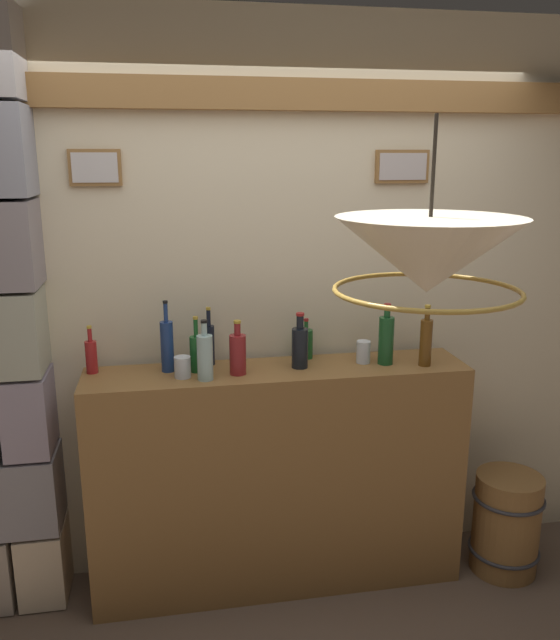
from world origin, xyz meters
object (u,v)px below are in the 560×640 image
Objects in this scene: liquor_bottle_rye at (306,343)px; pendant_lamp at (428,257)px; liquor_bottle_vodka at (238,353)px; wooden_barrel at (506,523)px; glass_tumbler_highball at (183,367)px; liquor_bottle_sherry at (197,353)px; liquor_bottle_tequila at (209,343)px; liquor_bottle_vermouth at (426,341)px; glass_tumbler_rocks at (363,352)px; liquor_bottle_bourbon at (205,356)px; liquor_bottle_whiskey at (300,346)px; liquor_bottle_rum at (91,356)px; liquor_bottle_gin at (386,339)px; liquor_bottle_amaro at (167,345)px.

pendant_lamp is (0.14, -1.10, 0.59)m from liquor_bottle_rye.
liquor_bottle_vodka is 1.68m from wooden_barrel.
glass_tumbler_highball is at bearing -163.50° from liquor_bottle_rye.
liquor_bottle_sherry is 0.12m from liquor_bottle_tequila.
liquor_bottle_sherry is at bearing 174.47° from liquor_bottle_vermouth.
glass_tumbler_rocks is 1.16m from pendant_lamp.
liquor_bottle_bourbon is 1.05m from liquor_bottle_vermouth.
liquor_bottle_sherry reaches higher than wooden_barrel.
liquor_bottle_vodka is 2.63× the size of glass_tumbler_highball.
liquor_bottle_whiskey is 0.94× the size of liquor_bottle_tequila.
glass_tumbler_rocks is 1.20m from wooden_barrel.
liquor_bottle_bourbon is 0.16m from liquor_bottle_vodka.
liquor_bottle_rum is 2.33× the size of glass_tumbler_highball.
liquor_bottle_gin is 3.07× the size of glass_tumbler_highball.
wooden_barrel is at bearing -9.51° from liquor_bottle_gin.
liquor_bottle_gin is at bearing 161.75° from liquor_bottle_vermouth.
liquor_bottle_whiskey reaches higher than liquor_bottle_rum.
glass_tumbler_rocks is (0.80, -0.01, -0.04)m from liquor_bottle_sherry.
liquor_bottle_vodka is at bearing -178.16° from liquor_bottle_gin.
liquor_bottle_vodka is at bearing 18.76° from liquor_bottle_bourbon.
liquor_bottle_gin is (0.87, 0.07, 0.01)m from liquor_bottle_bourbon.
liquor_bottle_vodka is 0.76× the size of liquor_bottle_amaro.
liquor_bottle_vodka is at bearing -153.55° from liquor_bottle_rye.
liquor_bottle_vermouth is at bearing -6.23° from liquor_bottle_amaro.
liquor_bottle_tequila is (-0.42, 0.12, 0.00)m from liquor_bottle_whiskey.
liquor_bottle_sherry is 0.80m from glass_tumbler_rocks.
glass_tumbler_highball is (-1.14, 0.03, -0.07)m from liquor_bottle_vermouth.
liquor_bottle_bourbon reaches higher than glass_tumbler_rocks.
liquor_bottle_vodka is at bearing 176.38° from wooden_barrel.
glass_tumbler_highball is (0.41, -0.14, -0.03)m from liquor_bottle_rum.
liquor_bottle_rum reaches higher than wooden_barrel.
liquor_bottle_rye reaches higher than glass_tumbler_rocks.
liquor_bottle_rye is at bearing 24.25° from liquor_bottle_bourbon.
pendant_lamp is (-0.39, -0.88, 0.55)m from liquor_bottle_vermouth.
liquor_bottle_whiskey is 2.75× the size of glass_tumbler_highball.
liquor_bottle_bourbon is 0.98× the size of liquor_bottle_tequila.
liquor_bottle_whiskey is (0.45, 0.09, -0.00)m from liquor_bottle_bourbon.
liquor_bottle_tequila reaches higher than liquor_bottle_rye.
liquor_bottle_whiskey is 1.13m from pendant_lamp.
liquor_bottle_gin is at bearing 1.50° from glass_tumbler_highball.
glass_tumbler_highball is at bearing -176.03° from glass_tumbler_rocks.
glass_tumbler_highball is (-0.97, -0.03, -0.07)m from liquor_bottle_gin.
liquor_bottle_whiskey is (0.30, 0.04, 0.01)m from liquor_bottle_vodka.
liquor_bottle_tequila is (0.07, 0.09, 0.01)m from liquor_bottle_sherry.
liquor_bottle_gin is 1.19m from wooden_barrel.
liquor_bottle_amaro is (-0.67, -0.08, 0.05)m from liquor_bottle_rye.
liquor_bottle_vermouth is 1.22m from liquor_bottle_amaro.
glass_tumbler_highball is at bearing 177.03° from wooden_barrel.
wooden_barrel is at bearing 43.80° from pendant_lamp.
liquor_bottle_sherry reaches higher than liquor_bottle_rye.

